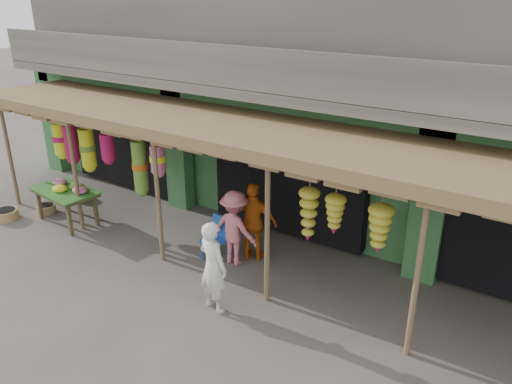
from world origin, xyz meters
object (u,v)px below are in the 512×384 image
Objects in this scene: blue_chair at (217,236)px; person_vendor at (254,222)px; flower_table at (66,191)px; person_shopper at (235,228)px; person_front at (213,267)px.

person_vendor reaches higher than blue_chair.
flower_table is at bearing -163.42° from blue_chair.
flower_table is at bearing -5.04° from person_vendor.
blue_chair is at bearing 14.70° from person_vendor.
person_shopper is (-0.22, -0.33, -0.05)m from person_vendor.
blue_chair is 0.79m from person_vendor.
blue_chair is 1.74m from person_front.
person_vendor is at bearing 39.90° from blue_chair.
flower_table is 3.95m from blue_chair.
flower_table is 1.86× the size of blue_chair.
person_front is 1.00× the size of person_vendor.
person_vendor is at bearing -121.40° from person_shopper.
flower_table reaches higher than blue_chair.
blue_chair is 0.59× the size of person_shopper.
person_front is at bearing 114.94° from person_shopper.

